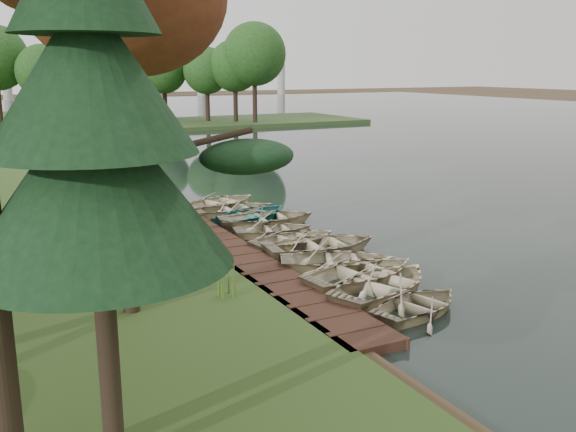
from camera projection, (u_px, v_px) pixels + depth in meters
name	position (u px, v px, depth m)	size (l,w,h in m)	color
ground	(283.00, 257.00, 21.92)	(300.00, 300.00, 0.00)	#3D2F1D
water	(499.00, 146.00, 52.60)	(130.00, 200.00, 0.05)	black
boardwalk	(240.00, 259.00, 21.18)	(1.60, 16.00, 0.30)	#351E14
peninsula	(140.00, 126.00, 68.75)	(50.00, 14.00, 0.45)	#2E451E
far_trees	(105.00, 66.00, 65.87)	(45.60, 5.60, 8.80)	black
bridge	(71.00, 64.00, 129.78)	(95.90, 4.00, 8.60)	#A5A5A0
building_a	(133.00, 56.00, 154.54)	(10.00, 8.00, 18.00)	#A5A5A0
rowboat_0	(419.00, 302.00, 16.66)	(2.16, 3.03, 0.63)	#BFB08A
rowboat_1	(384.00, 281.00, 18.00)	(2.84, 3.98, 0.82)	#BFB08A
rowboat_2	(363.00, 270.00, 18.98)	(2.82, 3.95, 0.82)	#BFB08A
rowboat_3	(337.00, 258.00, 20.27)	(2.62, 3.67, 0.76)	#BFB08A
rowboat_4	(321.00, 243.00, 21.93)	(2.87, 4.02, 0.83)	#BFB08A
rowboat_5	(295.00, 237.00, 22.83)	(2.46, 3.44, 0.71)	#BFB08A
rowboat_6	(273.00, 227.00, 24.42)	(2.18, 3.05, 0.63)	#BFB08A
rowboat_7	(267.00, 216.00, 25.86)	(2.82, 3.95, 0.82)	#BFB08A
rowboat_8	(254.00, 212.00, 26.60)	(2.68, 3.75, 0.78)	#2B7771
rowboat_9	(234.00, 207.00, 27.68)	(2.59, 3.63, 0.75)	#BFB08A
rowboat_10	(221.00, 201.00, 28.92)	(2.72, 3.81, 0.79)	#BFB08A
stored_rowboat	(67.00, 201.00, 27.73)	(2.45, 3.43, 0.71)	#BFB08A
pine_tree	(92.00, 122.00, 8.77)	(3.80, 3.80, 8.34)	black
reeds_0	(228.00, 277.00, 17.13)	(0.60, 0.60, 1.09)	#3F661E
reeds_1	(170.00, 248.00, 20.10)	(0.60, 0.60, 0.99)	#3F661E
reeds_2	(129.00, 207.00, 26.06)	(0.60, 0.60, 0.97)	#3F661E
reeds_3	(176.00, 219.00, 23.70)	(0.60, 0.60, 1.06)	#3F661E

